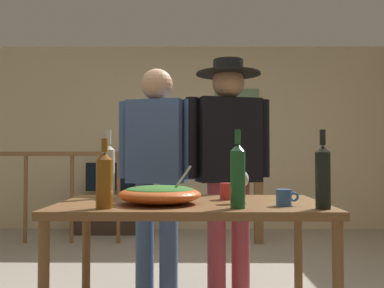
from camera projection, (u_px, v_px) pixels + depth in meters
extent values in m
cube|color=beige|center=(195.00, 138.00, 6.08)|extent=(5.57, 0.10, 2.55)
cube|color=#668A61|center=(237.00, 114.00, 6.02)|extent=(0.62, 0.03, 0.71)
cylinder|color=brown|center=(26.00, 199.00, 5.06)|extent=(0.04, 0.04, 1.02)
cylinder|color=brown|center=(72.00, 199.00, 5.05)|extent=(0.04, 0.04, 1.02)
cylinder|color=brown|center=(118.00, 199.00, 5.05)|extent=(0.04, 0.04, 1.02)
cylinder|color=brown|center=(165.00, 199.00, 5.04)|extent=(0.04, 0.04, 1.02)
cylinder|color=brown|center=(212.00, 199.00, 5.04)|extent=(0.04, 0.04, 1.02)
cylinder|color=brown|center=(259.00, 200.00, 5.03)|extent=(0.04, 0.04, 1.02)
cube|color=brown|center=(119.00, 154.00, 5.06)|extent=(3.36, 0.07, 0.05)
cube|color=brown|center=(259.00, 195.00, 5.03)|extent=(0.10, 0.10, 1.12)
cube|color=#38281E|center=(111.00, 215.00, 5.71)|extent=(0.90, 0.40, 0.46)
cube|color=black|center=(111.00, 198.00, 5.71)|extent=(0.20, 0.12, 0.02)
cylinder|color=black|center=(111.00, 194.00, 5.72)|extent=(0.03, 0.03, 0.08)
cube|color=black|center=(111.00, 177.00, 5.69)|extent=(0.65, 0.06, 0.37)
cube|color=black|center=(110.00, 177.00, 5.66)|extent=(0.60, 0.01, 0.34)
cube|color=brown|center=(191.00, 206.00, 2.27)|extent=(1.38, 0.82, 0.04)
cylinder|color=brown|center=(86.00, 262.00, 2.64)|extent=(0.05, 0.05, 0.74)
cylinder|color=brown|center=(298.00, 263.00, 2.63)|extent=(0.05, 0.05, 0.74)
ellipsoid|color=#DB5B23|center=(160.00, 195.00, 2.18)|extent=(0.42, 0.42, 0.09)
ellipsoid|color=#38702D|center=(160.00, 190.00, 2.18)|extent=(0.34, 0.34, 0.04)
cylinder|color=silver|center=(176.00, 186.00, 2.18)|extent=(0.15, 0.01, 0.21)
cylinder|color=silver|center=(241.00, 202.00, 2.23)|extent=(0.07, 0.07, 0.01)
cylinder|color=silver|center=(241.00, 194.00, 2.23)|extent=(0.01, 0.01, 0.08)
ellipsoid|color=silver|center=(241.00, 179.00, 2.24)|extent=(0.08, 0.08, 0.09)
cylinder|color=black|center=(323.00, 181.00, 1.98)|extent=(0.07, 0.07, 0.26)
cone|color=black|center=(323.00, 149.00, 1.98)|extent=(0.07, 0.07, 0.03)
cylinder|color=black|center=(323.00, 138.00, 1.98)|extent=(0.03, 0.03, 0.07)
cylinder|color=#1E5628|center=(238.00, 180.00, 2.00)|extent=(0.07, 0.07, 0.27)
cone|color=#1E5628|center=(238.00, 147.00, 2.01)|extent=(0.07, 0.07, 0.03)
cylinder|color=#1E5628|center=(238.00, 137.00, 2.01)|extent=(0.03, 0.03, 0.07)
cylinder|color=silver|center=(109.00, 174.00, 2.49)|extent=(0.07, 0.07, 0.28)
cone|color=silver|center=(109.00, 147.00, 2.49)|extent=(0.07, 0.07, 0.03)
cylinder|color=silver|center=(109.00, 137.00, 2.50)|extent=(0.03, 0.03, 0.09)
cylinder|color=brown|center=(104.00, 184.00, 2.00)|extent=(0.08, 0.08, 0.23)
cone|color=brown|center=(105.00, 156.00, 2.00)|extent=(0.08, 0.08, 0.04)
cylinder|color=brown|center=(105.00, 145.00, 2.00)|extent=(0.03, 0.03, 0.06)
cylinder|color=#3866B2|center=(284.00, 198.00, 2.10)|extent=(0.08, 0.08, 0.08)
torus|color=#3866B2|center=(294.00, 197.00, 2.10)|extent=(0.05, 0.01, 0.05)
cylinder|color=#B7332D|center=(228.00, 191.00, 2.40)|extent=(0.09, 0.09, 0.09)
torus|color=#B7332D|center=(238.00, 190.00, 2.40)|extent=(0.05, 0.01, 0.05)
cylinder|color=#3D5684|center=(169.00, 242.00, 3.04)|extent=(0.13, 0.13, 0.83)
cylinder|color=#3D5684|center=(145.00, 241.00, 3.08)|extent=(0.13, 0.13, 0.83)
cube|color=#3D5684|center=(157.00, 142.00, 3.08)|extent=(0.44, 0.31, 0.59)
cylinder|color=#3D5684|center=(190.00, 139.00, 3.01)|extent=(0.09, 0.09, 0.56)
cylinder|color=#3D5684|center=(125.00, 140.00, 3.14)|extent=(0.09, 0.09, 0.56)
sphere|color=tan|center=(157.00, 85.00, 3.09)|extent=(0.23, 0.23, 0.23)
cylinder|color=#9E3842|center=(241.00, 240.00, 3.08)|extent=(0.13, 0.13, 0.84)
cylinder|color=#9E3842|center=(217.00, 242.00, 3.03)|extent=(0.13, 0.13, 0.84)
cube|color=black|center=(228.00, 140.00, 3.07)|extent=(0.48, 0.32, 0.59)
cylinder|color=black|center=(263.00, 138.00, 3.14)|extent=(0.09, 0.09, 0.56)
cylinder|color=black|center=(192.00, 138.00, 3.01)|extent=(0.09, 0.09, 0.56)
sphere|color=tan|center=(228.00, 83.00, 3.09)|extent=(0.23, 0.23, 0.23)
cylinder|color=black|center=(228.00, 74.00, 3.09)|extent=(0.46, 0.46, 0.01)
cylinder|color=black|center=(228.00, 67.00, 3.09)|extent=(0.22, 0.22, 0.10)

